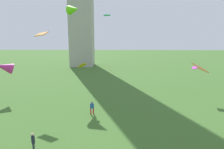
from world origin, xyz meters
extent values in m
cylinder|color=#2D3338|center=(-4.37, 12.88, 0.39)|extent=(0.15, 0.15, 0.78)
cylinder|color=#2D3338|center=(-4.19, 12.57, 0.39)|extent=(0.15, 0.15, 0.78)
cube|color=#1E2333|center=(-4.28, 12.73, 1.09)|extent=(0.42, 0.49, 0.62)
sphere|color=#D8AD84|center=(-4.28, 12.73, 1.51)|extent=(0.23, 0.23, 0.23)
cylinder|color=red|center=(-0.62, 20.65, 0.37)|extent=(0.14, 0.14, 0.75)
cylinder|color=red|center=(-0.33, 20.84, 0.37)|extent=(0.14, 0.14, 0.75)
cube|color=#235693|center=(-0.47, 20.75, 1.04)|extent=(0.47, 0.42, 0.59)
sphere|color=brown|center=(-0.47, 20.75, 1.44)|extent=(0.22, 0.22, 0.22)
cube|color=#B49606|center=(-2.05, 24.12, 5.39)|extent=(1.13, 1.40, 0.82)
cube|color=orange|center=(8.54, 12.62, 6.99)|extent=(1.28, 1.29, 0.76)
cone|color=#BE2880|center=(-13.72, 26.34, 4.75)|extent=(3.08, 2.81, 2.24)
cone|color=#65DC15|center=(-4.45, 31.56, 13.24)|extent=(2.60, 2.48, 1.56)
cube|color=#32DBCC|center=(1.02, 28.02, 12.03)|extent=(1.17, 1.41, 0.13)
cube|color=orange|center=(-7.55, 25.11, 9.40)|extent=(1.92, 1.69, 0.69)
cube|color=#CE30E8|center=(13.87, 27.38, 4.62)|extent=(1.03, 1.35, 0.38)
camera|label=1|loc=(2.45, -2.24, 9.43)|focal=32.79mm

